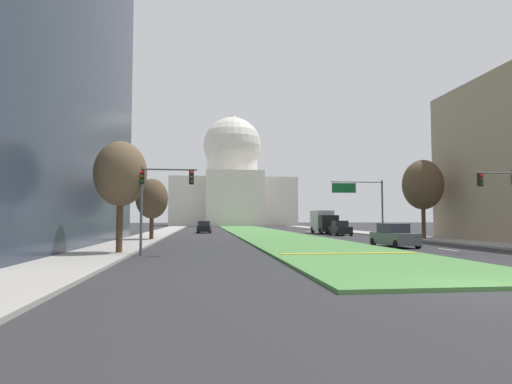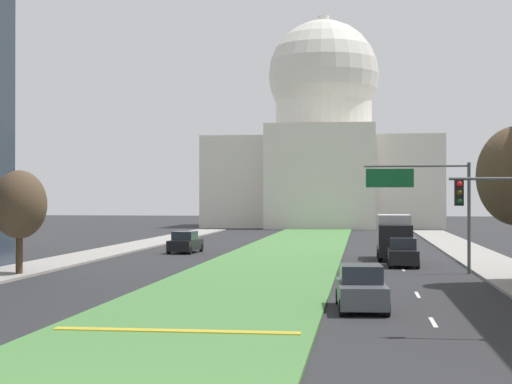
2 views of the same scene
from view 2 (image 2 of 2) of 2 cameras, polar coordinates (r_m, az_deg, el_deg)
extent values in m
plane|color=#2B2B2D|center=(71.18, 2.54, -3.97)|extent=(260.00, 260.00, 0.00)
cube|color=#4C8442|center=(65.54, 2.12, -4.22)|extent=(8.96, 102.08, 0.14)
cube|color=gold|center=(27.03, -5.56, -9.50)|extent=(8.07, 0.50, 0.04)
cube|color=silver|center=(30.44, 12.12, -8.77)|extent=(0.16, 2.40, 0.01)
cube|color=silver|center=(38.74, 11.08, -6.96)|extent=(0.16, 2.40, 0.01)
cube|color=silver|center=(52.10, 10.11, -5.27)|extent=(0.16, 2.40, 0.01)
cube|color=silver|center=(57.05, 9.87, -4.85)|extent=(0.16, 2.40, 0.01)
cube|color=silver|center=(70.05, 9.40, -4.02)|extent=(0.16, 2.40, 0.01)
cube|color=#9E9991|center=(63.00, -11.59, -4.36)|extent=(4.00, 102.08, 0.15)
cube|color=#9E9991|center=(60.21, 15.47, -4.54)|extent=(4.00, 102.08, 0.15)
cube|color=silver|center=(127.67, 4.67, 0.65)|extent=(35.30, 18.40, 13.54)
cube|color=silver|center=(116.50, 4.41, 1.08)|extent=(15.53, 4.00, 14.89)
cylinder|color=silver|center=(128.26, 4.67, 5.21)|extent=(14.77, 14.77, 6.85)
sphere|color=silver|center=(129.04, 4.67, 8.03)|extent=(16.96, 16.96, 16.96)
cylinder|color=silver|center=(130.37, 4.67, 11.35)|extent=(1.80, 1.80, 3.00)
cylinder|color=#515456|center=(27.57, 16.47, 0.89)|extent=(3.20, 0.10, 0.10)
cube|color=black|center=(27.39, 13.83, -0.05)|extent=(0.28, 0.24, 0.84)
sphere|color=red|center=(27.25, 13.86, 0.54)|extent=(0.18, 0.18, 0.18)
sphere|color=#4C380F|center=(27.25, 13.86, -0.05)|extent=(0.18, 0.18, 0.18)
sphere|color=#0F4219|center=(27.25, 13.86, -0.64)|extent=(0.18, 0.18, 0.18)
cylinder|color=#515456|center=(49.74, 14.48, -1.75)|extent=(0.20, 0.20, 6.50)
cylinder|color=#515456|center=(49.48, 10.97, 1.77)|extent=(6.09, 0.12, 0.12)
cube|color=#146033|center=(49.33, 9.21, 0.96)|extent=(2.80, 0.08, 1.10)
cylinder|color=#4C3823|center=(48.64, -16.02, -3.79)|extent=(0.39, 0.39, 3.09)
ellipsoid|color=brown|center=(48.55, -16.01, -0.83)|extent=(3.10, 3.10, 3.87)
cube|color=#4C5156|center=(33.12, 7.27, -6.97)|extent=(2.12, 4.60, 0.86)
cube|color=#282D38|center=(33.22, 7.25, -5.60)|extent=(1.74, 2.26, 0.70)
cylinder|color=black|center=(31.46, 9.02, -7.92)|extent=(0.26, 0.65, 0.64)
cylinder|color=black|center=(31.34, 5.96, -7.95)|extent=(0.26, 0.65, 0.64)
cylinder|color=black|center=(35.00, 8.45, -7.15)|extent=(0.26, 0.65, 0.64)
cylinder|color=black|center=(34.90, 5.71, -7.17)|extent=(0.26, 0.65, 0.64)
cube|color=black|center=(54.06, 10.10, -4.39)|extent=(1.90, 4.16, 0.89)
cube|color=#282D38|center=(54.17, 10.09, -3.52)|extent=(1.66, 2.00, 0.73)
cylinder|color=black|center=(52.51, 11.10, -4.89)|extent=(0.22, 0.64, 0.64)
cylinder|color=black|center=(52.44, 9.23, -4.90)|extent=(0.22, 0.64, 0.64)
cylinder|color=black|center=(55.74, 10.91, -4.63)|extent=(0.22, 0.64, 0.64)
cylinder|color=black|center=(55.67, 9.15, -4.63)|extent=(0.22, 0.64, 0.64)
cube|color=black|center=(66.76, -4.89, -3.66)|extent=(2.14, 4.52, 0.84)
cube|color=#282D38|center=(66.55, -4.93, -3.01)|extent=(1.77, 2.21, 0.68)
cylinder|color=black|center=(68.70, -5.18, -3.83)|extent=(0.26, 0.65, 0.64)
cylinder|color=black|center=(68.25, -3.80, -3.86)|extent=(0.26, 0.65, 0.64)
cylinder|color=black|center=(65.34, -6.04, -4.01)|extent=(0.26, 0.65, 0.64)
cylinder|color=black|center=(64.87, -4.59, -4.04)|extent=(0.26, 0.65, 0.64)
cube|color=black|center=(57.86, 9.59, -3.35)|extent=(2.30, 2.00, 2.20)
cube|color=#B2B2B7|center=(61.04, 9.47, -2.87)|extent=(2.30, 4.40, 2.80)
cylinder|color=black|center=(57.97, 10.63, -4.34)|extent=(0.30, 0.90, 0.90)
cylinder|color=black|center=(57.89, 8.55, -4.34)|extent=(0.30, 0.90, 0.90)
cylinder|color=black|center=(62.25, 10.41, -4.06)|extent=(0.30, 0.90, 0.90)
cylinder|color=black|center=(62.18, 8.47, -4.07)|extent=(0.30, 0.90, 0.90)
camera|label=1|loc=(14.61, -74.45, -8.95)|focal=30.16mm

